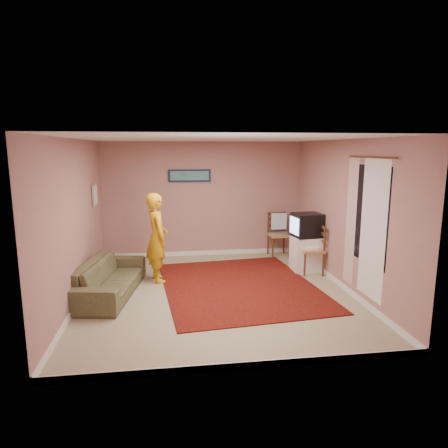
{
  "coord_description": "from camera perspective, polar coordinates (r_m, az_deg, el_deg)",
  "views": [
    {
      "loc": [
        -0.77,
        -6.51,
        2.44
      ],
      "look_at": [
        0.22,
        0.6,
        1.08
      ],
      "focal_mm": 32.0,
      "sensor_mm": 36.0,
      "label": 1
    }
  ],
  "objects": [
    {
      "name": "baseboard_front",
      "position": [
        4.74,
        2.68,
        -19.6
      ],
      "size": [
        4.5,
        0.02,
        0.1
      ],
      "primitive_type": "cube",
      "color": "silver",
      "rests_on": "ground"
    },
    {
      "name": "curtain_floral",
      "position": [
        6.95,
        17.66,
        0.32
      ],
      "size": [
        0.01,
        0.35,
        2.1
      ],
      "primitive_type": "cube",
      "color": "white",
      "rests_on": "wall_right"
    },
    {
      "name": "picture_left",
      "position": [
        8.29,
        -17.96,
        4.01
      ],
      "size": [
        0.04,
        0.38,
        0.42
      ],
      "color": "tan",
      "rests_on": "wall_left"
    },
    {
      "name": "wall_right",
      "position": [
        7.27,
        16.76,
        1.21
      ],
      "size": [
        0.02,
        5.0,
        2.6
      ],
      "primitive_type": "cube",
      "color": "#A7726D",
      "rests_on": "ground"
    },
    {
      "name": "ceiling",
      "position": [
        6.56,
        -1.19,
        12.09
      ],
      "size": [
        4.5,
        5.0,
        0.02
      ],
      "primitive_type": "cube",
      "color": "silver",
      "rests_on": "wall_back"
    },
    {
      "name": "crt_tv",
      "position": [
        8.13,
        11.75,
        -0.15
      ],
      "size": [
        0.6,
        0.55,
        0.47
      ],
      "rotation": [
        0.0,
        0.0,
        0.11
      ],
      "color": "black",
      "rests_on": "tv_cabinet"
    },
    {
      "name": "wall_back",
      "position": [
        9.12,
        -3.01,
        3.49
      ],
      "size": [
        4.5,
        0.02,
        2.6
      ],
      "primitive_type": "cube",
      "color": "#A7726D",
      "rests_on": "ground"
    },
    {
      "name": "chair_b",
      "position": [
        8.03,
        12.51,
        -2.79
      ],
      "size": [
        0.47,
        0.49,
        0.54
      ],
      "rotation": [
        0.0,
        0.0,
        -1.68
      ],
      "color": "tan",
      "rests_on": "ground"
    },
    {
      "name": "blue_throw",
      "position": [
        9.2,
        7.86,
        0.4
      ],
      "size": [
        0.35,
        0.04,
        0.37
      ],
      "primitive_type": "cube",
      "color": "#91C1EE",
      "rests_on": "chair_a"
    },
    {
      "name": "window",
      "position": [
        6.45,
        20.08,
        1.2
      ],
      "size": [
        0.01,
        1.1,
        1.5
      ],
      "primitive_type": "cube",
      "color": "black",
      "rests_on": "wall_right"
    },
    {
      "name": "curtain_rod",
      "position": [
        6.35,
        20.23,
        8.96
      ],
      "size": [
        0.02,
        1.4,
        0.02
      ],
      "primitive_type": "cylinder",
      "rotation": [
        1.57,
        0.0,
        0.0
      ],
      "color": "#5A2E1B",
      "rests_on": "wall_right"
    },
    {
      "name": "wall_left",
      "position": [
        6.77,
        -20.41,
        0.33
      ],
      "size": [
        0.02,
        5.0,
        2.6
      ],
      "primitive_type": "cube",
      "color": "#A7726D",
      "rests_on": "ground"
    },
    {
      "name": "curtain_sheer",
      "position": [
        6.34,
        20.48,
        -0.8
      ],
      "size": [
        0.01,
        0.75,
        2.1
      ],
      "primitive_type": "cube",
      "color": "white",
      "rests_on": "wall_right"
    },
    {
      "name": "baseboard_left",
      "position": [
        7.09,
        -19.67,
        -9.66
      ],
      "size": [
        0.02,
        5.0,
        0.1
      ],
      "primitive_type": "cube",
      "color": "silver",
      "rests_on": "ground"
    },
    {
      "name": "picture_back",
      "position": [
        9.01,
        -4.94,
        6.9
      ],
      "size": [
        0.95,
        0.04,
        0.28
      ],
      "color": "#121533",
      "rests_on": "wall_back"
    },
    {
      "name": "person",
      "position": [
        7.46,
        -9.56,
        -1.94
      ],
      "size": [
        0.55,
        0.69,
        1.65
      ],
      "primitive_type": "imported",
      "rotation": [
        0.0,
        0.0,
        1.85
      ],
      "color": "gold",
      "rests_on": "ground"
    },
    {
      "name": "baseboard_back",
      "position": [
        9.34,
        -2.93,
        -4.14
      ],
      "size": [
        4.5,
        0.02,
        0.1
      ],
      "primitive_type": "cube",
      "color": "silver",
      "rests_on": "ground"
    },
    {
      "name": "wall_front",
      "position": [
        4.24,
        2.86,
        -4.92
      ],
      "size": [
        4.5,
        0.02,
        2.6
      ],
      "primitive_type": "cube",
      "color": "#A7726D",
      "rests_on": "ground"
    },
    {
      "name": "area_rug",
      "position": [
        7.3,
        2.15,
        -8.77
      ],
      "size": [
        2.95,
        3.54,
        0.02
      ],
      "primitive_type": "cube",
      "rotation": [
        0.0,
        0.0,
        0.1
      ],
      "color": "black",
      "rests_on": "ground"
    },
    {
      "name": "chair_a",
      "position": [
        9.24,
        7.83,
        -0.81
      ],
      "size": [
        0.48,
        0.46,
        0.55
      ],
      "rotation": [
        0.0,
        0.0,
        0.06
      ],
      "color": "tan",
      "rests_on": "ground"
    },
    {
      "name": "baseboard_right",
      "position": [
        7.56,
        16.18,
        -8.18
      ],
      "size": [
        0.02,
        5.0,
        0.1
      ],
      "primitive_type": "cube",
      "color": "silver",
      "rests_on": "ground"
    },
    {
      "name": "game_console",
      "position": [
        8.05,
        12.49,
        -3.3
      ],
      "size": [
        0.25,
        0.18,
        0.05
      ],
      "primitive_type": "cube",
      "rotation": [
        0.0,
        0.0,
        -0.05
      ],
      "color": "white",
      "rests_on": "chair_b"
    },
    {
      "name": "dvd_player",
      "position": [
        9.25,
        7.82,
        -1.22
      ],
      "size": [
        0.4,
        0.3,
        0.07
      ],
      "primitive_type": "cube",
      "rotation": [
        0.0,
        0.0,
        -0.09
      ],
      "color": "#A5A4A9",
      "rests_on": "chair_a"
    },
    {
      "name": "tv_cabinet",
      "position": [
        8.26,
        11.63,
        -4.17
      ],
      "size": [
        0.56,
        0.51,
        0.71
      ],
      "primitive_type": "cube",
      "color": "white",
      "rests_on": "ground"
    },
    {
      "name": "ground",
      "position": [
        7.0,
        -1.11,
        -9.72
      ],
      "size": [
        5.0,
        5.0,
        0.0
      ],
      "primitive_type": "plane",
      "color": "tan",
      "rests_on": "ground"
    },
    {
      "name": "sofa",
      "position": [
        7.07,
        -16.04,
        -7.39
      ],
      "size": [
        1.1,
        2.13,
        0.59
      ],
      "primitive_type": "imported",
      "rotation": [
        0.0,
        0.0,
        1.41
      ],
      "color": "brown",
      "rests_on": "ground"
    }
  ]
}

